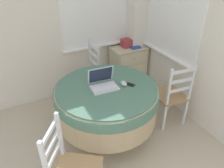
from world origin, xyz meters
TOP-DOWN VIEW (x-y plane):
  - corner_room_shell at (1.09, 2.02)m, footprint 4.15×5.07m
  - round_dining_table at (0.64, 1.96)m, footprint 1.24×1.24m
  - laptop at (0.61, 1.99)m, footprint 0.33×0.27m
  - computer_mouse at (0.84, 1.91)m, footprint 0.06×0.10m
  - cell_phone at (0.91, 1.88)m, footprint 0.10×0.12m
  - dining_chair_near_back_window at (0.74, 2.88)m, footprint 0.43×0.39m
  - dining_chair_near_right_window at (1.55, 1.82)m, footprint 0.43×0.47m
  - corner_cabinet at (1.56, 2.99)m, footprint 0.60×0.40m
  - storage_box at (1.54, 3.03)m, footprint 0.16×0.16m
  - book_on_cabinet at (1.64, 2.97)m, footprint 0.16×0.25m

SIDE VIEW (x-z plane):
  - corner_cabinet at x=1.56m, z-range 0.00..0.72m
  - dining_chair_near_back_window at x=0.74m, z-range -0.03..0.92m
  - dining_chair_near_right_window at x=1.55m, z-range -0.03..0.92m
  - round_dining_table at x=0.64m, z-range 0.19..0.96m
  - book_on_cabinet at x=1.64m, z-range 0.72..0.75m
  - cell_phone at x=0.91m, z-range 0.77..0.78m
  - storage_box at x=1.54m, z-range 0.72..0.85m
  - computer_mouse at x=0.84m, z-range 0.77..0.82m
  - laptop at x=0.61m, z-range 0.71..0.92m
  - corner_room_shell at x=1.09m, z-range 0.00..2.55m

